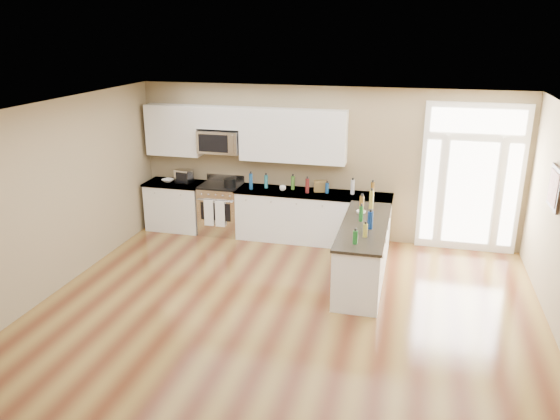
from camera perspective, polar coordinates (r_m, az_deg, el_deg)
name	(u,v)px	position (r m, az deg, el deg)	size (l,w,h in m)	color
ground	(267,349)	(6.96, -1.34, -14.33)	(8.00, 8.00, 0.00)	#592D19
room_shell	(266,219)	(6.20, -1.45, -0.94)	(8.00, 8.00, 8.00)	#8F7D5A
back_cabinet_left	(176,207)	(10.85, -10.81, 0.32)	(1.10, 0.66, 0.94)	white
back_cabinet_right	(312,218)	(10.04, 3.41, -0.87)	(2.85, 0.66, 0.94)	white
peninsula_cabinet	(363,254)	(8.57, 8.68, -4.61)	(0.69, 2.32, 0.94)	white
upper_cabinet_left	(174,130)	(10.62, -11.02, 8.20)	(1.04, 0.33, 0.95)	white
upper_cabinet_right	(293,136)	(9.87, 1.35, 7.77)	(1.94, 0.33, 0.95)	white
upper_cabinet_short	(220,117)	(10.22, -6.31, 9.59)	(0.82, 0.33, 0.40)	white
microwave	(220,141)	(10.26, -6.31, 7.13)	(0.78, 0.41, 0.42)	silver
entry_door	(471,179)	(9.94, 19.33, 3.10)	(1.70, 0.10, 2.60)	white
wall_art_near	(555,188)	(8.31, 26.79, 2.07)	(0.05, 0.58, 0.58)	black
kitchen_range	(221,209)	(10.48, -6.15, 0.14)	(0.76, 0.68, 1.08)	silver
stockpot	(230,182)	(10.19, -5.28, 2.92)	(0.23, 0.23, 0.17)	black
toaster_oven	(184,176)	(10.61, -9.99, 3.51)	(0.30, 0.24, 0.26)	silver
cardboard_box	(320,186)	(9.93, 4.24, 2.51)	(0.24, 0.17, 0.19)	brown
bowl_left	(168,180)	(10.75, -11.63, 3.05)	(0.22, 0.22, 0.05)	white
bowl_peninsula	(361,212)	(8.82, 8.46, -0.23)	(0.15, 0.15, 0.05)	white
cup_counter	(283,188)	(9.95, 0.29, 2.29)	(0.12, 0.12, 0.09)	white
counter_bottles	(334,198)	(9.14, 5.66, 1.24)	(2.39, 2.46, 0.31)	#19591E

